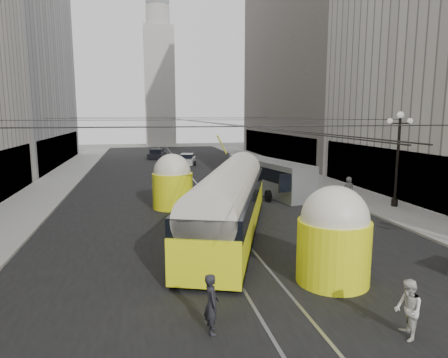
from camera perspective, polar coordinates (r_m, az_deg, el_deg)
name	(u,v)px	position (r m, az deg, el deg)	size (l,w,h in m)	color
road	(186,181)	(38.89, -5.41, -0.23)	(20.00, 85.00, 0.02)	black
sidewalk_left	(62,178)	(42.81, -22.13, 0.09)	(4.00, 72.00, 0.15)	gray
sidewalk_right	(290,171)	(45.12, 9.39, 1.08)	(4.00, 72.00, 0.15)	gray
rail_left	(179,181)	(38.81, -6.51, -0.27)	(0.12, 85.00, 0.04)	gray
rail_right	(194,180)	(38.98, -4.31, -0.19)	(0.12, 85.00, 0.04)	gray
building_left_far	(2,47)	(56.48, -29.13, 16.16)	(12.60, 28.60, 28.60)	#999999
building_right_far	(316,42)	(59.71, 13.00, 18.55)	(12.60, 32.60, 32.60)	#514C47
distant_tower	(159,73)	(86.19, -9.25, 14.77)	(6.00, 6.00, 31.36)	#B2AFA8
lamppost_right_mid	(398,154)	(29.13, 23.59, 3.36)	(1.86, 0.44, 6.37)	black
catenary	(188,120)	(37.39, -5.19, 8.46)	(25.00, 72.00, 0.23)	black
streetcar	(230,201)	(20.99, 0.84, -3.10)	(7.66, 16.31, 3.77)	#F5FA15
city_bus	(268,175)	(32.76, 6.28, 0.62)	(4.27, 10.93, 2.70)	#A5A9AB
sedan_white_far	(187,160)	(51.61, -5.31, 2.77)	(2.72, 4.65, 1.38)	#BDBDBD
sedan_dark_far	(157,154)	(59.26, -9.55, 3.52)	(2.96, 4.84, 1.42)	black
pedestrian_crossing_a	(212,304)	(12.07, -1.79, -17.37)	(0.65, 0.43, 1.79)	black
pedestrian_crossing_b	(408,310)	(12.90, 24.81, -16.59)	(0.84, 0.66, 1.73)	silver
pedestrian_sidewalk_right	(349,188)	(30.81, 17.38, -1.23)	(0.81, 0.50, 1.65)	slate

